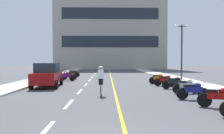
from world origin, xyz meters
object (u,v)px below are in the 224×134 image
parked_car_near (47,75)px  motorcycle_3 (186,86)px  motorcycle_6 (158,78)px  motorcycle_7 (67,76)px  street_lamp_mid (182,40)px  motorcycle_1 (219,97)px  motorcycle_2 (193,90)px  motorcycle_4 (174,83)px  motorcycle_9 (69,74)px  motorcycle_8 (69,75)px  motorcycle_5 (165,80)px  cyclist_rider (101,80)px  motorcycle_10 (73,73)px

parked_car_near → motorcycle_3: size_ratio=2.53×
motorcycle_6 → motorcycle_7: bearing=160.7°
street_lamp_mid → motorcycle_1: 12.98m
motorcycle_2 → motorcycle_3: same height
street_lamp_mid → motorcycle_1: street_lamp_mid is taller
motorcycle_2 → motorcycle_7: bearing=128.4°
street_lamp_mid → motorcycle_3: bearing=-107.4°
motorcycle_1 → motorcycle_3: same height
motorcycle_3 → motorcycle_4: size_ratio=1.01×
motorcycle_9 → motorcycle_8: bearing=-80.4°
street_lamp_mid → motorcycle_5: street_lamp_mid is taller
motorcycle_1 → cyclist_rider: bearing=146.5°
motorcycle_9 → cyclist_rider: bearing=-72.6°
motorcycle_1 → motorcycle_9: 18.30m
motorcycle_8 → parked_car_near: bearing=-95.1°
motorcycle_3 → cyclist_rider: bearing=-172.6°
motorcycle_1 → motorcycle_3: 4.01m
street_lamp_mid → motorcycle_2: 11.22m
street_lamp_mid → parked_car_near: 13.11m
street_lamp_mid → motorcycle_2: street_lamp_mid is taller
street_lamp_mid → parked_car_near: bearing=-159.2°
street_lamp_mid → motorcycle_9: (-11.67, 3.74, -3.58)m
parked_car_near → motorcycle_7: 4.91m
motorcycle_2 → motorcycle_3: size_ratio=1.00×
street_lamp_mid → motorcycle_7: 11.87m
motorcycle_5 → motorcycle_8: (-8.52, 6.16, 0.00)m
motorcycle_10 → motorcycle_5: bearing=-48.1°
motorcycle_5 → motorcycle_7: size_ratio=1.00×
motorcycle_1 → motorcycle_4: bearing=90.0°
motorcycle_8 → motorcycle_7: bearing=-89.1°
motorcycle_6 → motorcycle_10: (-8.63, 7.94, 0.00)m
parked_car_near → motorcycle_9: bearing=88.4°
motorcycle_2 → cyclist_rider: 4.97m
motorcycle_7 → motorcycle_8: same height
motorcycle_2 → motorcycle_6: bearing=89.7°
street_lamp_mid → motorcycle_2: (-2.95, -10.22, -3.58)m
parked_car_near → motorcycle_4: bearing=-10.4°
motorcycle_3 → motorcycle_4: bearing=92.8°
parked_car_near → motorcycle_8: bearing=84.9°
street_lamp_mid → motorcycle_3: 9.29m
motorcycle_1 → motorcycle_2: (-0.29, 1.97, 0.00)m
motorcycle_9 → cyclist_rider: cyclist_rider is taller
street_lamp_mid → motorcycle_10: (-11.54, 5.34, -3.58)m
motorcycle_3 → motorcycle_10: (-8.98, 13.52, 0.00)m
motorcycle_1 → motorcycle_8: same height
motorcycle_1 → motorcycle_4: 5.98m
motorcycle_2 → motorcycle_5: (0.14, 5.83, 0.00)m
motorcycle_2 → motorcycle_9: bearing=122.0°
motorcycle_4 → motorcycle_7: (-8.65, 6.54, 0.00)m
motorcycle_6 → cyclist_rider: bearing=-127.6°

